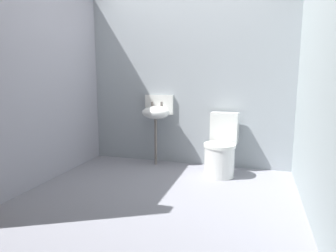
# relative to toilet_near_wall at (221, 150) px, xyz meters

# --- Properties ---
(ground_plane) EXTENTS (3.27, 2.91, 0.08)m
(ground_plane) POSITION_rel_toilet_near_wall_xyz_m (-0.53, -0.90, -0.36)
(ground_plane) COLOR gray
(wall_back) EXTENTS (3.27, 0.10, 2.40)m
(wall_back) POSITION_rel_toilet_near_wall_xyz_m (-0.53, 0.40, 0.88)
(wall_back) COLOR #9AA2A8
(wall_back) RESTS_ON ground
(wall_left) EXTENTS (0.10, 2.71, 2.40)m
(wall_left) POSITION_rel_toilet_near_wall_xyz_m (-2.02, -0.80, 0.88)
(wall_left) COLOR #9F9EAB
(wall_left) RESTS_ON ground
(wall_right) EXTENTS (0.10, 2.71, 2.40)m
(wall_right) POSITION_rel_toilet_near_wall_xyz_m (0.95, -0.80, 0.88)
(wall_right) COLOR #94A0A2
(wall_right) RESTS_ON ground
(toilet_near_wall) EXTENTS (0.43, 0.62, 0.78)m
(toilet_near_wall) POSITION_rel_toilet_near_wall_xyz_m (0.00, 0.00, 0.00)
(toilet_near_wall) COLOR white
(toilet_near_wall) RESTS_ON ground
(sink) EXTENTS (0.42, 0.35, 0.99)m
(sink) POSITION_rel_toilet_near_wall_xyz_m (-0.94, 0.19, 0.43)
(sink) COLOR slate
(sink) RESTS_ON ground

